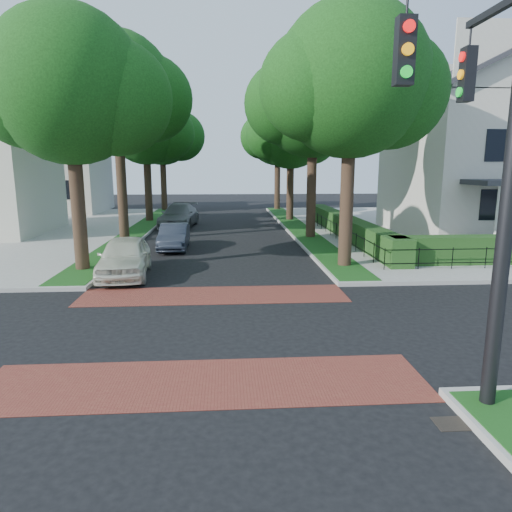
# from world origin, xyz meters

# --- Properties ---
(ground) EXTENTS (120.00, 120.00, 0.00)m
(ground) POSITION_xyz_m (0.00, 0.00, 0.00)
(ground) COLOR black
(ground) RESTS_ON ground
(sidewalk_ne) EXTENTS (30.00, 30.00, 0.15)m
(sidewalk_ne) POSITION_xyz_m (19.50, 19.00, 0.07)
(sidewalk_ne) COLOR gray
(sidewalk_ne) RESTS_ON ground
(crosswalk_far) EXTENTS (9.00, 2.20, 0.01)m
(crosswalk_far) POSITION_xyz_m (0.00, 3.20, 0.01)
(crosswalk_far) COLOR maroon
(crosswalk_far) RESTS_ON ground
(crosswalk_near) EXTENTS (9.00, 2.20, 0.01)m
(crosswalk_near) POSITION_xyz_m (0.00, -3.20, 0.01)
(crosswalk_near) COLOR maroon
(crosswalk_near) RESTS_ON ground
(storm_drain) EXTENTS (0.65, 0.45, 0.01)m
(storm_drain) POSITION_xyz_m (4.30, -5.00, 0.01)
(storm_drain) COLOR black
(storm_drain) RESTS_ON ground
(grass_strip_ne) EXTENTS (1.60, 29.80, 0.02)m
(grass_strip_ne) POSITION_xyz_m (5.40, 19.10, 0.16)
(grass_strip_ne) COLOR #154212
(grass_strip_ne) RESTS_ON sidewalk_ne
(grass_strip_nw) EXTENTS (1.60, 29.80, 0.02)m
(grass_strip_nw) POSITION_xyz_m (-5.40, 19.10, 0.16)
(grass_strip_nw) COLOR #154212
(grass_strip_nw) RESTS_ON sidewalk_nw
(tree_right_near) EXTENTS (7.75, 6.67, 10.66)m
(tree_right_near) POSITION_xyz_m (5.60, 7.24, 7.63)
(tree_right_near) COLOR black
(tree_right_near) RESTS_ON sidewalk_ne
(tree_right_mid) EXTENTS (8.25, 7.09, 11.22)m
(tree_right_mid) POSITION_xyz_m (5.61, 15.25, 7.99)
(tree_right_mid) COLOR black
(tree_right_mid) RESTS_ON sidewalk_ne
(tree_right_far) EXTENTS (7.25, 6.23, 9.74)m
(tree_right_far) POSITION_xyz_m (5.60, 24.22, 6.91)
(tree_right_far) COLOR black
(tree_right_far) RESTS_ON sidewalk_ne
(tree_right_back) EXTENTS (7.50, 6.45, 10.20)m
(tree_right_back) POSITION_xyz_m (5.60, 33.23, 7.27)
(tree_right_back) COLOR black
(tree_right_back) RESTS_ON sidewalk_ne
(tree_left_near) EXTENTS (7.50, 6.45, 10.20)m
(tree_left_near) POSITION_xyz_m (-5.40, 7.23, 7.27)
(tree_left_near) COLOR black
(tree_left_near) RESTS_ON sidewalk_nw
(tree_left_mid) EXTENTS (8.00, 6.88, 11.48)m
(tree_left_mid) POSITION_xyz_m (-5.39, 15.24, 8.34)
(tree_left_mid) COLOR black
(tree_left_mid) RESTS_ON sidewalk_nw
(tree_left_far) EXTENTS (7.00, 6.02, 9.86)m
(tree_left_far) POSITION_xyz_m (-5.40, 24.22, 7.12)
(tree_left_far) COLOR black
(tree_left_far) RESTS_ON sidewalk_nw
(tree_left_back) EXTENTS (7.75, 6.66, 10.44)m
(tree_left_back) POSITION_xyz_m (-5.40, 33.24, 7.41)
(tree_left_back) COLOR black
(tree_left_back) RESTS_ON sidewalk_nw
(hedge_main_road) EXTENTS (1.00, 18.00, 1.20)m
(hedge_main_road) POSITION_xyz_m (7.70, 15.00, 0.75)
(hedge_main_road) COLOR #1E4217
(hedge_main_road) RESTS_ON sidewalk_ne
(fence_main_road) EXTENTS (0.06, 18.00, 0.90)m
(fence_main_road) POSITION_xyz_m (6.90, 15.00, 0.60)
(fence_main_road) COLOR black
(fence_main_road) RESTS_ON sidewalk_ne
(house_victorian) EXTENTS (13.00, 13.05, 12.48)m
(house_victorian) POSITION_xyz_m (17.51, 15.92, 6.02)
(house_victorian) COLOR beige
(house_victorian) RESTS_ON sidewalk_ne
(house_left_far) EXTENTS (10.00, 9.00, 10.14)m
(house_left_far) POSITION_xyz_m (-15.49, 31.99, 5.04)
(house_left_far) COLOR beige
(house_left_far) RESTS_ON sidewalk_nw
(traffic_signal) EXTENTS (2.17, 2.00, 8.00)m
(traffic_signal) POSITION_xyz_m (4.89, -4.41, 4.71)
(traffic_signal) COLOR black
(traffic_signal) RESTS_ON sidewalk_se
(parked_car_front) EXTENTS (2.26, 4.77, 1.57)m
(parked_car_front) POSITION_xyz_m (-3.60, 6.21, 0.79)
(parked_car_front) COLOR silver
(parked_car_front) RESTS_ON ground
(parked_car_middle) EXTENTS (1.47, 4.07, 1.33)m
(parked_car_middle) POSITION_xyz_m (-2.30, 12.14, 0.67)
(parked_car_middle) COLOR #222733
(parked_car_middle) RESTS_ON ground
(parked_car_rear) EXTENTS (2.78, 5.77, 1.62)m
(parked_car_rear) POSITION_xyz_m (-2.94, 21.28, 0.81)
(parked_car_rear) COLOR slate
(parked_car_rear) RESTS_ON ground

